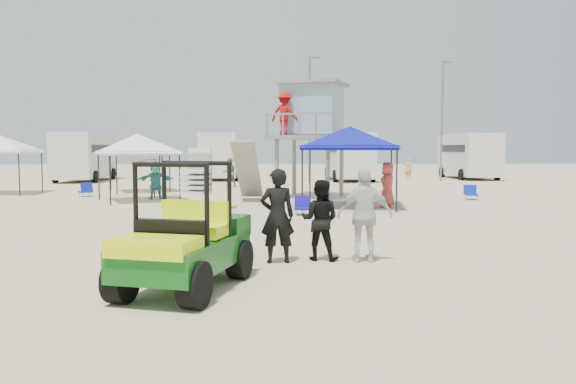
{
  "coord_description": "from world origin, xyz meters",
  "views": [
    {
      "loc": [
        -0.05,
        -8.66,
        2.21
      ],
      "look_at": [
        0.5,
        3.0,
        1.3
      ],
      "focal_mm": 35.0,
      "sensor_mm": 36.0,
      "label": 1
    }
  ],
  "objects_px": {
    "surf_trailer": "(200,220)",
    "lifeguard_tower": "(308,114)",
    "utility_cart": "(183,232)",
    "man_left": "(277,216)",
    "canopy_blue": "(350,130)"
  },
  "relations": [
    {
      "from": "utility_cart",
      "to": "lifeguard_tower",
      "type": "bearing_deg",
      "value": 78.66
    },
    {
      "from": "canopy_blue",
      "to": "man_left",
      "type": "bearing_deg",
      "value": -106.37
    },
    {
      "from": "utility_cart",
      "to": "surf_trailer",
      "type": "height_order",
      "value": "utility_cart"
    },
    {
      "from": "utility_cart",
      "to": "surf_trailer",
      "type": "bearing_deg",
      "value": 89.81
    },
    {
      "from": "utility_cart",
      "to": "lifeguard_tower",
      "type": "relative_size",
      "value": 0.57
    },
    {
      "from": "surf_trailer",
      "to": "canopy_blue",
      "type": "distance_m",
      "value": 11.15
    },
    {
      "from": "surf_trailer",
      "to": "utility_cart",
      "type": "bearing_deg",
      "value": -90.19
    },
    {
      "from": "surf_trailer",
      "to": "man_left",
      "type": "xyz_separation_m",
      "value": [
        1.51,
        -0.3,
        0.12
      ]
    },
    {
      "from": "utility_cart",
      "to": "canopy_blue",
      "type": "bearing_deg",
      "value": 69.76
    },
    {
      "from": "lifeguard_tower",
      "to": "canopy_blue",
      "type": "bearing_deg",
      "value": -73.07
    },
    {
      "from": "surf_trailer",
      "to": "lifeguard_tower",
      "type": "distance_m",
      "value": 14.74
    },
    {
      "from": "surf_trailer",
      "to": "lifeguard_tower",
      "type": "bearing_deg",
      "value": 76.87
    },
    {
      "from": "man_left",
      "to": "surf_trailer",
      "type": "bearing_deg",
      "value": -16.81
    },
    {
      "from": "utility_cart",
      "to": "lifeguard_tower",
      "type": "xyz_separation_m",
      "value": [
        3.29,
        16.41,
        2.82
      ]
    },
    {
      "from": "utility_cart",
      "to": "canopy_blue",
      "type": "distance_m",
      "value": 13.26
    }
  ]
}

